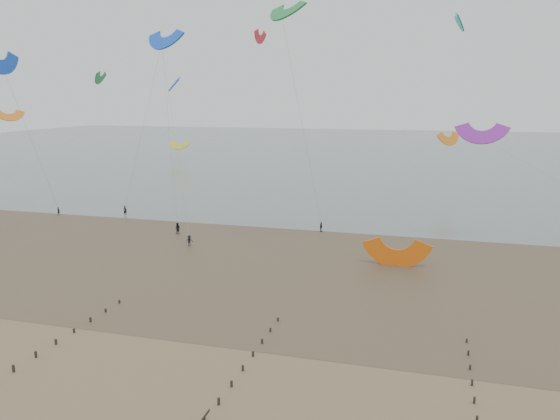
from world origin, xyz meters
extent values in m
plane|color=brown|center=(0.00, 0.00, 0.00)|extent=(500.00, 500.00, 0.00)
plane|color=#475654|center=(0.00, 200.00, 0.03)|extent=(500.00, 500.00, 0.00)
plane|color=#473A28|center=(0.00, 35.00, 0.01)|extent=(500.00, 500.00, 0.00)
ellipsoid|color=slate|center=(-18.00, 22.00, 0.01)|extent=(23.60, 14.36, 0.01)
ellipsoid|color=slate|center=(12.00, 38.00, 0.01)|extent=(33.64, 18.32, 0.01)
ellipsoid|color=slate|center=(-40.00, 40.00, 0.01)|extent=(26.95, 14.22, 0.01)
cube|color=black|center=(-14.00, -3.79, 0.26)|extent=(0.16, 0.16, 0.62)
cube|color=black|center=(-14.00, -1.16, 0.25)|extent=(0.16, 0.16, 0.59)
cube|color=black|center=(-14.00, 1.47, 0.23)|extent=(0.16, 0.16, 0.57)
cube|color=black|center=(-14.00, 4.11, 0.22)|extent=(0.16, 0.16, 0.54)
cube|color=black|center=(-14.00, 6.74, 0.20)|extent=(0.16, 0.16, 0.51)
cube|color=black|center=(-14.00, 9.37, 0.19)|extent=(0.16, 0.16, 0.48)
cube|color=black|center=(-14.00, 12.00, 0.17)|extent=(0.16, 0.16, 0.45)
cube|color=black|center=(4.00, -3.79, 0.26)|extent=(0.16, 0.16, 0.62)
cube|color=black|center=(4.00, -1.16, 0.25)|extent=(0.16, 0.16, 0.59)
cube|color=black|center=(4.00, 1.47, 0.23)|extent=(0.16, 0.16, 0.57)
cube|color=black|center=(4.00, 4.11, 0.22)|extent=(0.16, 0.16, 0.54)
cube|color=black|center=(4.00, 6.74, 0.20)|extent=(0.16, 0.16, 0.51)
cube|color=black|center=(4.00, 9.37, 0.19)|extent=(0.16, 0.16, 0.48)
cube|color=black|center=(4.00, 12.00, 0.17)|extent=(0.16, 0.16, 0.45)
cube|color=black|center=(22.00, -1.16, 0.25)|extent=(0.16, 0.16, 0.59)
cube|color=black|center=(22.00, 1.47, 0.23)|extent=(0.16, 0.16, 0.57)
cube|color=black|center=(22.00, 4.11, 0.22)|extent=(0.16, 0.16, 0.54)
cube|color=black|center=(22.00, 6.74, 0.20)|extent=(0.16, 0.16, 0.51)
cube|color=black|center=(22.00, 9.37, 0.19)|extent=(0.16, 0.16, 0.48)
cube|color=black|center=(22.00, 12.00, 0.17)|extent=(0.16, 0.16, 0.45)
imported|color=black|center=(-50.42, 49.51, 0.75)|extent=(0.58, 0.41, 1.50)
imported|color=black|center=(-16.66, 35.64, 0.83)|extent=(1.21, 1.16, 1.65)
imported|color=black|center=(-37.93, 52.67, 0.92)|extent=(0.69, 0.47, 1.85)
imported|color=black|center=(-21.64, 41.88, 0.93)|extent=(0.97, 0.79, 1.87)
imported|color=black|center=(0.72, 49.87, 0.82)|extent=(0.50, 0.99, 1.64)
camera|label=1|loc=(18.08, -37.36, 22.03)|focal=35.00mm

